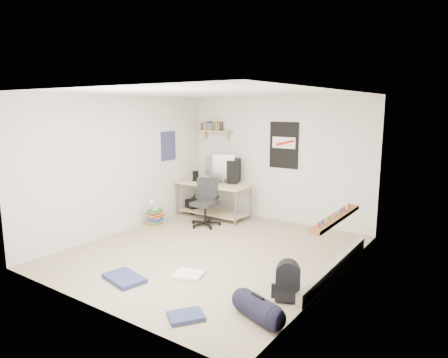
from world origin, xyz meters
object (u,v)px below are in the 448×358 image
Objects in this scene: desk at (213,200)px; duffel_bag at (258,308)px; office_chair at (205,201)px; book_stack at (155,218)px; backpack at (288,285)px.

desk is 4.21m from duffel_bag.
office_chair reaches higher than duffel_bag.
book_stack is at bearing -169.99° from office_chair.
book_stack is (-0.57, -1.15, -0.21)m from desk.
backpack is at bearing -26.74° from desk.
book_stack is (-0.82, -0.53, -0.34)m from office_chair.
office_chair is (0.25, -0.61, 0.12)m from desk.
book_stack is (-3.43, 1.94, 0.01)m from duffel_bag.
office_chair is 3.28m from backpack.
office_chair reaches higher than backpack.
office_chair is 1.90× the size of book_stack.
book_stack is (-3.50, 1.34, -0.05)m from backpack.
duffel_bag is at bearing -66.47° from office_chair.
office_chair is at bearing -53.89° from desk.
backpack is 3.75m from book_stack.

